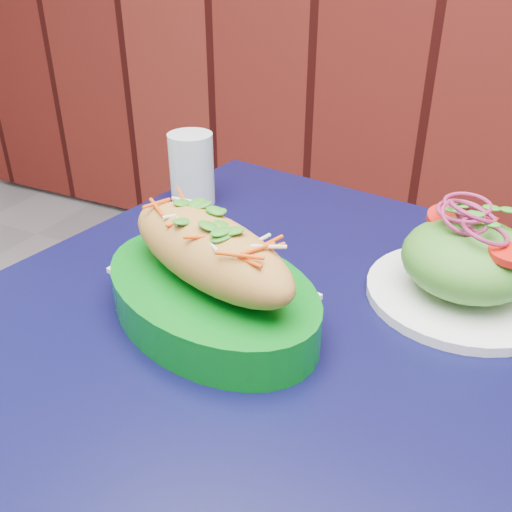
% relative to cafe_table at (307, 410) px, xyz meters
% --- Properties ---
extents(cafe_table, '(0.92, 0.92, 0.75)m').
position_rel_cafe_table_xyz_m(cafe_table, '(0.00, 0.00, 0.00)').
color(cafe_table, black).
rests_on(cafe_table, ground).
extents(banh_mi_basket, '(0.33, 0.27, 0.13)m').
position_rel_cafe_table_xyz_m(banh_mi_basket, '(-0.12, 0.00, 0.14)').
color(banh_mi_basket, '#056E15').
rests_on(banh_mi_basket, cafe_table).
extents(salad_plate, '(0.22, 0.22, 0.12)m').
position_rel_cafe_table_xyz_m(salad_plate, '(0.12, 0.16, 0.13)').
color(salad_plate, white).
rests_on(salad_plate, cafe_table).
extents(water_glass, '(0.07, 0.07, 0.11)m').
position_rel_cafe_table_xyz_m(water_glass, '(-0.30, 0.26, 0.14)').
color(water_glass, silver).
rests_on(water_glass, cafe_table).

